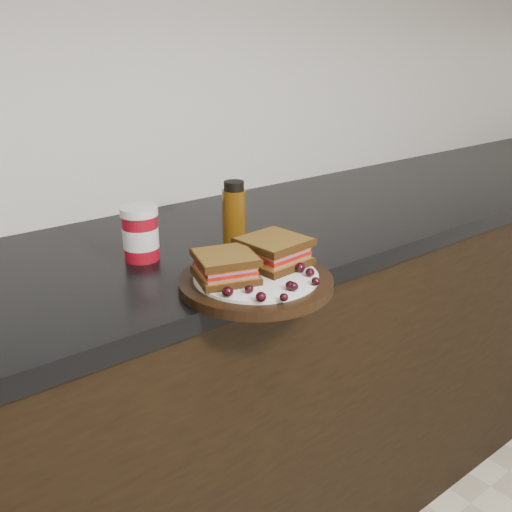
{
  "coord_description": "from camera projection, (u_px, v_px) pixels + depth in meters",
  "views": [
    {
      "loc": [
        -0.57,
        0.68,
        1.32
      ],
      "look_at": [
        0.01,
        1.42,
        0.96
      ],
      "focal_mm": 40.0,
      "sensor_mm": 36.0,
      "label": 1
    }
  ],
  "objects": [
    {
      "name": "grape_17",
      "position": [
        217.0,
        274.0,
        1.0
      ],
      "size": [
        0.02,
        0.02,
        0.02
      ],
      "primitive_type": "ellipsoid",
      "color": "black",
      "rests_on": "plate"
    },
    {
      "name": "countertop",
      "position": [
        172.0,
        256.0,
        1.24
      ],
      "size": [
        3.98,
        0.6,
        0.04
      ],
      "primitive_type": "cube",
      "color": "black",
      "rests_on": "base_cabinets"
    },
    {
      "name": "grape_5",
      "position": [
        290.0,
        286.0,
        0.96
      ],
      "size": [
        0.02,
        0.02,
        0.02
      ],
      "primitive_type": "ellipsoid",
      "color": "black",
      "rests_on": "plate"
    },
    {
      "name": "grape_9",
      "position": [
        284.0,
        266.0,
        1.04
      ],
      "size": [
        0.02,
        0.02,
        0.02
      ],
      "primitive_type": "ellipsoid",
      "color": "black",
      "rests_on": "plate"
    },
    {
      "name": "grape_18",
      "position": [
        213.0,
        284.0,
        0.97
      ],
      "size": [
        0.02,
        0.02,
        0.02
      ],
      "primitive_type": "ellipsoid",
      "color": "black",
      "rests_on": "plate"
    },
    {
      "name": "grape_1",
      "position": [
        249.0,
        289.0,
        0.95
      ],
      "size": [
        0.02,
        0.02,
        0.01
      ],
      "primitive_type": "ellipsoid",
      "color": "black",
      "rests_on": "plate"
    },
    {
      "name": "grape_3",
      "position": [
        284.0,
        297.0,
        0.92
      ],
      "size": [
        0.01,
        0.01,
        0.01
      ],
      "primitive_type": "ellipsoid",
      "color": "black",
      "rests_on": "plate"
    },
    {
      "name": "grape_2",
      "position": [
        261.0,
        297.0,
        0.92
      ],
      "size": [
        0.02,
        0.02,
        0.02
      ],
      "primitive_type": "ellipsoid",
      "color": "black",
      "rests_on": "plate"
    },
    {
      "name": "grape_11",
      "position": [
        268.0,
        260.0,
        1.07
      ],
      "size": [
        0.02,
        0.02,
        0.02
      ],
      "primitive_type": "ellipsoid",
      "color": "black",
      "rests_on": "plate"
    },
    {
      "name": "grape_0",
      "position": [
        228.0,
        292.0,
        0.94
      ],
      "size": [
        0.02,
        0.02,
        0.02
      ],
      "primitive_type": "ellipsoid",
      "color": "black",
      "rests_on": "plate"
    },
    {
      "name": "oil_bottle",
      "position": [
        234.0,
        214.0,
        1.22
      ],
      "size": [
        0.06,
        0.06,
        0.14
      ],
      "primitive_type": "cylinder",
      "rotation": [
        0.0,
        0.0,
        0.21
      ],
      "color": "#4E2E07",
      "rests_on": "countertop"
    },
    {
      "name": "grape_6",
      "position": [
        316.0,
        281.0,
        0.98
      ],
      "size": [
        0.02,
        0.02,
        0.01
      ],
      "primitive_type": "ellipsoid",
      "color": "black",
      "rests_on": "plate"
    },
    {
      "name": "grape_16",
      "position": [
        216.0,
        269.0,
        1.03
      ],
      "size": [
        0.02,
        0.02,
        0.01
      ],
      "primitive_type": "ellipsoid",
      "color": "black",
      "rests_on": "plate"
    },
    {
      "name": "grape_10",
      "position": [
        283.0,
        258.0,
        1.08
      ],
      "size": [
        0.02,
        0.02,
        0.02
      ],
      "primitive_type": "ellipsoid",
      "color": "black",
      "rests_on": "plate"
    },
    {
      "name": "grape_15",
      "position": [
        230.0,
        281.0,
        0.98
      ],
      "size": [
        0.02,
        0.02,
        0.02
      ],
      "primitive_type": "ellipsoid",
      "color": "black",
      "rests_on": "plate"
    },
    {
      "name": "grape_13",
      "position": [
        206.0,
        273.0,
        1.02
      ],
      "size": [
        0.02,
        0.02,
        0.01
      ],
      "primitive_type": "ellipsoid",
      "color": "black",
      "rests_on": "plate"
    },
    {
      "name": "grape_4",
      "position": [
        294.0,
        286.0,
        0.96
      ],
      "size": [
        0.02,
        0.02,
        0.02
      ],
      "primitive_type": "ellipsoid",
      "color": "black",
      "rests_on": "plate"
    },
    {
      "name": "grape_14",
      "position": [
        214.0,
        276.0,
        1.0
      ],
      "size": [
        0.02,
        0.02,
        0.02
      ],
      "primitive_type": "ellipsoid",
      "color": "black",
      "rests_on": "plate"
    },
    {
      "name": "sandwich_left",
      "position": [
        226.0,
        266.0,
        1.0
      ],
      "size": [
        0.13,
        0.13,
        0.05
      ],
      "primitive_type": null,
      "rotation": [
        0.0,
        0.0,
        -0.31
      ],
      "color": "brown",
      "rests_on": "plate"
    },
    {
      "name": "plate",
      "position": [
        256.0,
        282.0,
        1.03
      ],
      "size": [
        0.28,
        0.28,
        0.02
      ],
      "primitive_type": "cylinder",
      "color": "black",
      "rests_on": "countertop"
    },
    {
      "name": "sandwich_right",
      "position": [
        274.0,
        251.0,
        1.07
      ],
      "size": [
        0.12,
        0.12,
        0.05
      ],
      "primitive_type": null,
      "rotation": [
        0.0,
        0.0,
        0.09
      ],
      "color": "brown",
      "rests_on": "plate"
    },
    {
      "name": "grape_7",
      "position": [
        310.0,
        272.0,
        1.02
      ],
      "size": [
        0.02,
        0.02,
        0.02
      ],
      "primitive_type": "ellipsoid",
      "color": "black",
      "rests_on": "plate"
    },
    {
      "name": "grape_8",
      "position": [
        300.0,
        267.0,
        1.03
      ],
      "size": [
        0.02,
        0.02,
        0.02
      ],
      "primitive_type": "ellipsoid",
      "color": "black",
      "rests_on": "plate"
    },
    {
      "name": "base_cabinets",
      "position": [
        182.0,
        427.0,
        1.4
      ],
      "size": [
        3.96,
        0.58,
        0.86
      ],
      "primitive_type": "cube",
      "color": "black",
      "rests_on": "ground_plane"
    },
    {
      "name": "wall_back",
      "position": [
        93.0,
        25.0,
        1.29
      ],
      "size": [
        4.0,
        0.01,
        2.7
      ],
      "primitive_type": "cube",
      "color": "white",
      "rests_on": "ground_plane"
    },
    {
      "name": "condiment_jar",
      "position": [
        141.0,
        234.0,
        1.14
      ],
      "size": [
        0.1,
        0.1,
        0.11
      ],
      "primitive_type": "cylinder",
      "rotation": [
        0.0,
        0.0,
        0.33
      ],
      "color": "maroon",
      "rests_on": "countertop"
    },
    {
      "name": "grape_12",
      "position": [
        262.0,
        255.0,
        1.1
      ],
      "size": [
        0.02,
        0.02,
        0.01
      ],
      "primitive_type": "ellipsoid",
      "color": "black",
      "rests_on": "plate"
    }
  ]
}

